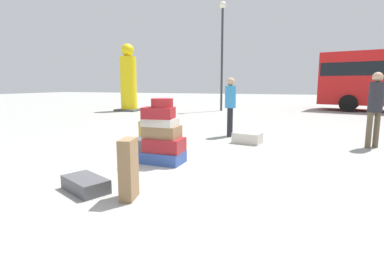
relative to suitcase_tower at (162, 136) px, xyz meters
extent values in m
plane|color=#9E9E99|center=(0.49, -0.59, -0.50)|extent=(80.00, 80.00, 0.00)
cube|color=#334F99|center=(0.01, -0.01, -0.40)|extent=(0.77, 0.53, 0.21)
cube|color=maroon|center=(0.04, 0.00, -0.16)|extent=(0.70, 0.47, 0.25)
cube|color=olive|center=(-0.02, 0.04, 0.07)|extent=(0.64, 0.44, 0.22)
cube|color=beige|center=(-0.04, 0.00, 0.25)|extent=(0.61, 0.42, 0.14)
cube|color=maroon|center=(-0.04, -0.05, 0.43)|extent=(0.59, 0.44, 0.20)
cylinder|color=maroon|center=(0.01, 0.00, 0.61)|extent=(0.40, 0.40, 0.16)
cube|color=#B28C33|center=(-1.42, 1.93, -0.25)|extent=(0.26, 0.38, 0.50)
cube|color=olive|center=(0.35, -1.70, -0.12)|extent=(0.23, 0.35, 0.77)
cube|color=#4C4C51|center=(-0.65, 0.49, -0.35)|extent=(0.69, 0.55, 0.31)
cube|color=beige|center=(1.19, 2.36, -0.37)|extent=(0.73, 0.55, 0.26)
cube|color=#4C4C51|center=(-0.36, -1.67, -0.41)|extent=(0.80, 0.63, 0.19)
cylinder|color=brown|center=(4.05, 2.86, -0.09)|extent=(0.12, 0.12, 0.82)
cylinder|color=brown|center=(3.87, 2.73, -0.09)|extent=(0.12, 0.12, 0.82)
cylinder|color=#26262D|center=(3.96, 2.79, 0.65)|extent=(0.30, 0.30, 0.67)
sphere|color=tan|center=(3.96, 2.79, 1.10)|extent=(0.22, 0.22, 0.22)
cylinder|color=black|center=(0.57, 3.26, -0.11)|extent=(0.12, 0.12, 0.80)
cylinder|color=black|center=(0.58, 3.04, -0.11)|extent=(0.12, 0.12, 0.80)
cylinder|color=#338CCC|center=(0.57, 3.15, 0.60)|extent=(0.30, 0.30, 0.61)
sphere|color=tan|center=(0.57, 3.15, 1.01)|extent=(0.22, 0.22, 0.22)
cylinder|color=yellow|center=(-6.36, 9.07, 0.96)|extent=(0.88, 0.88, 2.92)
sphere|color=yellow|center=(-6.36, 9.07, 2.75)|extent=(0.68, 0.68, 0.68)
cube|color=#4C4C4C|center=(-6.36, 9.07, -0.45)|extent=(1.23, 1.23, 0.10)
cylinder|color=black|center=(5.45, 14.84, -0.05)|extent=(0.93, 0.45, 0.90)
cylinder|color=black|center=(4.87, 12.41, -0.05)|extent=(0.93, 0.45, 0.90)
cylinder|color=#333338|center=(-1.61, 10.85, 2.23)|extent=(0.12, 0.12, 5.46)
sphere|color=#F2F2CC|center=(-1.61, 10.85, 5.07)|extent=(0.36, 0.36, 0.36)
camera|label=1|loc=(2.28, -4.73, 0.94)|focal=27.05mm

